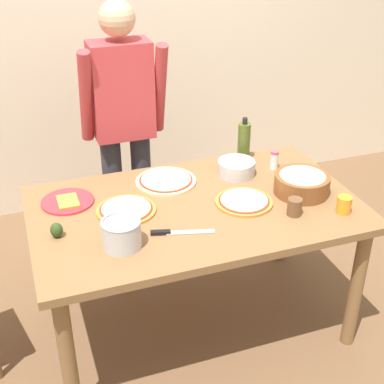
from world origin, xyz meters
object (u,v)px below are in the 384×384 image
object	(u,v)px
pizza_cooked_on_tray	(244,201)
popcorn_bowl	(302,182)
pizza_raw_on_board	(166,181)
steel_pot	(122,233)
pizza_second_cooked	(126,210)
salt_shaker	(274,160)
dining_table	(195,221)
cup_orange	(344,205)
mixing_bowl_steel	(236,168)
cup_small_brown	(295,207)
plate_with_slice	(68,201)
chef_knife	(175,232)
person_cook	(124,121)
avocado	(57,230)
olive_oil_bottle	(244,142)

from	to	relation	value
pizza_cooked_on_tray	popcorn_bowl	bearing A→B (deg)	-0.13
pizza_raw_on_board	popcorn_bowl	size ratio (longest dim) A/B	1.15
popcorn_bowl	steel_pot	world-z (taller)	steel_pot
pizza_second_cooked	salt_shaker	world-z (taller)	salt_shaker
dining_table	cup_orange	xyz separation A→B (m)	(0.65, -0.29, 0.13)
dining_table	pizza_raw_on_board	xyz separation A→B (m)	(-0.06, 0.28, 0.10)
pizza_raw_on_board	mixing_bowl_steel	bearing A→B (deg)	-6.14
mixing_bowl_steel	cup_small_brown	bearing A→B (deg)	-78.83
plate_with_slice	chef_knife	world-z (taller)	plate_with_slice
pizza_second_cooked	popcorn_bowl	size ratio (longest dim) A/B	1.03
pizza_raw_on_board	cup_orange	bearing A→B (deg)	-38.99
salt_shaker	chef_knife	bearing A→B (deg)	-148.57
pizza_second_cooked	cup_small_brown	size ratio (longest dim) A/B	3.41
plate_with_slice	cup_small_brown	bearing A→B (deg)	-25.09
dining_table	plate_with_slice	size ratio (longest dim) A/B	6.15
pizza_cooked_on_tray	popcorn_bowl	size ratio (longest dim) A/B	1.02
pizza_raw_on_board	popcorn_bowl	xyz separation A→B (m)	(0.62, -0.34, 0.05)
pizza_cooked_on_tray	chef_knife	xyz separation A→B (m)	(-0.41, -0.15, -0.00)
chef_knife	person_cook	bearing A→B (deg)	90.01
chef_knife	avocado	xyz separation A→B (m)	(-0.50, 0.15, 0.03)
pizza_raw_on_board	cup_small_brown	bearing A→B (deg)	-47.09
avocado	person_cook	bearing A→B (deg)	58.19
plate_with_slice	steel_pot	bearing A→B (deg)	-69.26
pizza_cooked_on_tray	steel_pot	size ratio (longest dim) A/B	1.64
popcorn_bowl	plate_with_slice	bearing A→B (deg)	165.70
person_cook	steel_pot	distance (m)	1.01
person_cook	pizza_second_cooked	distance (m)	0.73
person_cook	steel_pot	world-z (taller)	person_cook
dining_table	cup_orange	size ratio (longest dim) A/B	18.82
mixing_bowl_steel	steel_pot	distance (m)	0.87
olive_oil_bottle	pizza_second_cooked	bearing A→B (deg)	-156.32
pizza_second_cooked	olive_oil_bottle	distance (m)	0.84
popcorn_bowl	cup_small_brown	distance (m)	0.23
cup_orange	chef_knife	size ratio (longest dim) A/B	0.30
person_cook	steel_pot	xyz separation A→B (m)	(-0.24, -0.98, -0.11)
plate_with_slice	cup_small_brown	distance (m)	1.11
pizza_cooked_on_tray	steel_pot	world-z (taller)	steel_pot
dining_table	plate_with_slice	distance (m)	0.64
person_cook	cup_small_brown	xyz separation A→B (m)	(0.59, -0.99, -0.14)
plate_with_slice	pizza_raw_on_board	bearing A→B (deg)	5.15
dining_table	cup_orange	distance (m)	0.72
plate_with_slice	mixing_bowl_steel	xyz separation A→B (m)	(0.91, 0.01, 0.03)
cup_small_brown	avocado	bearing A→B (deg)	170.45
person_cook	popcorn_bowl	bearing A→B (deg)	-48.28
dining_table	pizza_cooked_on_tray	distance (m)	0.26
pizza_cooked_on_tray	salt_shaker	size ratio (longest dim) A/B	2.69
pizza_cooked_on_tray	olive_oil_bottle	distance (m)	0.50
dining_table	olive_oil_bottle	world-z (taller)	olive_oil_bottle
cup_small_brown	salt_shaker	size ratio (longest dim) A/B	0.80
salt_shaker	chef_knife	xyz separation A→B (m)	(-0.72, -0.44, -0.05)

